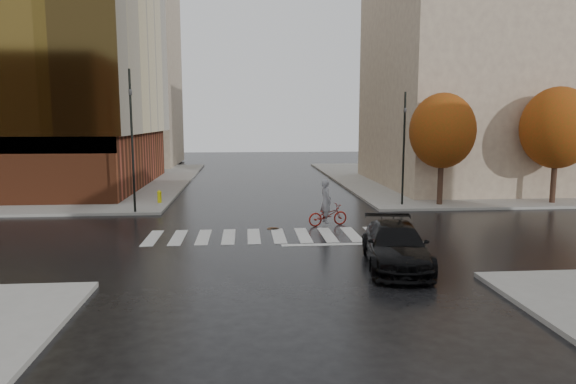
# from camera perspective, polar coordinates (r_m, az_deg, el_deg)

# --- Properties ---
(ground) EXTENTS (120.00, 120.00, 0.00)m
(ground) POSITION_cam_1_polar(r_m,az_deg,el_deg) (22.34, -0.97, -5.17)
(ground) COLOR black
(ground) RESTS_ON ground
(sidewalk_nw) EXTENTS (30.00, 30.00, 0.15)m
(sidewalk_nw) POSITION_cam_1_polar(r_m,az_deg,el_deg) (47.24, -29.22, 0.90)
(sidewalk_nw) COLOR gray
(sidewalk_nw) RESTS_ON ground
(sidewalk_ne) EXTENTS (30.00, 30.00, 0.15)m
(sidewalk_ne) POSITION_cam_1_polar(r_m,az_deg,el_deg) (48.50, 22.81, 1.46)
(sidewalk_ne) COLOR gray
(sidewalk_ne) RESTS_ON ground
(crosswalk) EXTENTS (12.00, 3.00, 0.01)m
(crosswalk) POSITION_cam_1_polar(r_m,az_deg,el_deg) (22.83, -1.05, -4.87)
(crosswalk) COLOR silver
(crosswalk) RESTS_ON ground
(building_ne_tan) EXTENTS (16.00, 16.00, 18.00)m
(building_ne_tan) POSITION_cam_1_polar(r_m,az_deg,el_deg) (43.06, 21.15, 12.91)
(building_ne_tan) COLOR gray
(building_ne_tan) RESTS_ON sidewalk_ne
(building_nw_far) EXTENTS (14.00, 12.00, 20.00)m
(building_nw_far) POSITION_cam_1_polar(r_m,az_deg,el_deg) (60.69, -19.12, 12.38)
(building_nw_far) COLOR gray
(building_nw_far) RESTS_ON sidewalk_nw
(tree_ne_a) EXTENTS (3.80, 3.80, 6.50)m
(tree_ne_a) POSITION_cam_1_polar(r_m,az_deg,el_deg) (31.28, 16.78, 6.52)
(tree_ne_a) COLOR #302215
(tree_ne_a) RESTS_ON sidewalk_ne
(tree_ne_b) EXTENTS (4.20, 4.20, 6.89)m
(tree_ne_b) POSITION_cam_1_polar(r_m,az_deg,el_deg) (34.46, 27.75, 6.32)
(tree_ne_b) COLOR #302215
(tree_ne_b) RESTS_ON sidewalk_ne
(sedan) EXTENTS (2.81, 5.37, 1.49)m
(sedan) POSITION_cam_1_polar(r_m,az_deg,el_deg) (18.40, 11.88, -5.85)
(sedan) COLOR black
(sedan) RESTS_ON ground
(cyclist) EXTENTS (2.10, 1.18, 2.26)m
(cyclist) POSITION_cam_1_polar(r_m,az_deg,el_deg) (24.90, 4.37, -2.00)
(cyclist) COLOR maroon
(cyclist) RESTS_ON ground
(traffic_light_nw) EXTENTS (0.21, 0.18, 7.59)m
(traffic_light_nw) POSITION_cam_1_polar(r_m,az_deg,el_deg) (28.64, -16.98, 6.50)
(traffic_light_nw) COLOR black
(traffic_light_nw) RESTS_ON sidewalk_nw
(traffic_light_ne) EXTENTS (0.18, 0.20, 6.53)m
(traffic_light_ne) POSITION_cam_1_polar(r_m,az_deg,el_deg) (30.65, 12.76, 5.39)
(traffic_light_ne) COLOR black
(traffic_light_ne) RESTS_ON sidewalk_ne
(fire_hydrant) EXTENTS (0.27, 0.27, 0.75)m
(fire_hydrant) POSITION_cam_1_polar(r_m,az_deg,el_deg) (31.79, -14.10, -0.42)
(fire_hydrant) COLOR #D6D00C
(fire_hydrant) RESTS_ON sidewalk_nw
(manhole) EXTENTS (0.65, 0.65, 0.01)m
(manhole) POSITION_cam_1_polar(r_m,az_deg,el_deg) (24.28, -1.67, -4.08)
(manhole) COLOR #4B301B
(manhole) RESTS_ON ground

